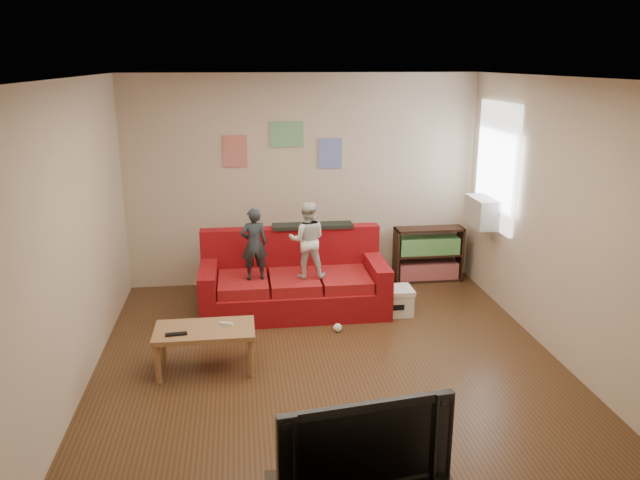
{
  "coord_description": "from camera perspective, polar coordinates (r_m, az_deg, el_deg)",
  "views": [
    {
      "loc": [
        -0.8,
        -5.35,
        2.85
      ],
      "look_at": [
        0.0,
        0.8,
        1.05
      ],
      "focal_mm": 35.0,
      "sensor_mm": 36.0,
      "label": 1
    }
  ],
  "objects": [
    {
      "name": "room_shell",
      "position": [
        5.62,
        1.05,
        0.69
      ],
      "size": [
        4.52,
        5.02,
        2.72
      ],
      "color": "#50331B",
      "rests_on": "ground"
    },
    {
      "name": "sofa",
      "position": [
        7.37,
        -2.44,
        -3.95
      ],
      "size": [
        2.15,
        0.99,
        0.95
      ],
      "color": "maroon",
      "rests_on": "ground"
    },
    {
      "name": "child_a",
      "position": [
        7.01,
        -6.06,
        -0.38
      ],
      "size": [
        0.33,
        0.24,
        0.83
      ],
      "primitive_type": "imported",
      "rotation": [
        0.0,
        0.0,
        3.28
      ],
      "color": "#232A2F",
      "rests_on": "sofa"
    },
    {
      "name": "child_b",
      "position": [
        7.04,
        -1.18,
        0.01
      ],
      "size": [
        0.46,
        0.38,
        0.88
      ],
      "primitive_type": "imported",
      "rotation": [
        0.0,
        0.0,
        3.03
      ],
      "color": "white",
      "rests_on": "sofa"
    },
    {
      "name": "coffee_table",
      "position": [
        6.03,
        -10.49,
        -8.47
      ],
      "size": [
        0.94,
        0.51,
        0.42
      ],
      "color": "#A07145",
      "rests_on": "ground"
    },
    {
      "name": "remote",
      "position": [
        5.92,
        -13.02,
        -8.38
      ],
      "size": [
        0.2,
        0.07,
        0.02
      ],
      "primitive_type": "cube",
      "rotation": [
        0.0,
        0.0,
        0.1
      ],
      "color": "black",
      "rests_on": "coffee_table"
    },
    {
      "name": "game_controller",
      "position": [
        6.04,
        -8.59,
        -7.58
      ],
      "size": [
        0.13,
        0.08,
        0.03
      ],
      "primitive_type": "cube",
      "rotation": [
        0.0,
        0.0,
        -0.34
      ],
      "color": "silver",
      "rests_on": "coffee_table"
    },
    {
      "name": "bookshelf",
      "position": [
        8.42,
        9.85,
        -1.53
      ],
      "size": [
        0.9,
        0.27,
        0.72
      ],
      "color": "black",
      "rests_on": "ground"
    },
    {
      "name": "window",
      "position": [
        7.72,
        15.82,
        6.55
      ],
      "size": [
        0.04,
        1.08,
        1.48
      ],
      "primitive_type": "cube",
      "color": "white",
      "rests_on": "room_shell"
    },
    {
      "name": "ac_unit",
      "position": [
        7.78,
        14.69,
        2.5
      ],
      "size": [
        0.28,
        0.55,
        0.35
      ],
      "primitive_type": "cube",
      "color": "#B7B2A3",
      "rests_on": "window"
    },
    {
      "name": "artwork_left",
      "position": [
        7.91,
        -7.78,
        8.04
      ],
      "size": [
        0.3,
        0.01,
        0.4
      ],
      "primitive_type": "cube",
      "color": "#D87266",
      "rests_on": "room_shell"
    },
    {
      "name": "artwork_center",
      "position": [
        7.91,
        -3.06,
        9.62
      ],
      "size": [
        0.42,
        0.01,
        0.32
      ],
      "primitive_type": "cube",
      "color": "#72B27F",
      "rests_on": "room_shell"
    },
    {
      "name": "artwork_right",
      "position": [
        8.01,
        0.94,
        7.91
      ],
      "size": [
        0.3,
        0.01,
        0.38
      ],
      "primitive_type": "cube",
      "color": "#727FCC",
      "rests_on": "room_shell"
    },
    {
      "name": "file_box",
      "position": [
        7.31,
        6.64,
        -5.54
      ],
      "size": [
        0.46,
        0.35,
        0.31
      ],
      "color": "white",
      "rests_on": "ground"
    },
    {
      "name": "television",
      "position": [
        3.82,
        3.76,
        -17.74
      ],
      "size": [
        1.05,
        0.28,
        0.6
      ],
      "primitive_type": "imported",
      "rotation": [
        0.0,
        0.0,
        0.14
      ],
      "color": "black",
      "rests_on": "tv_stand"
    },
    {
      "name": "tissue",
      "position": [
        6.84,
        1.63,
        -8.02
      ],
      "size": [
        0.11,
        0.11,
        0.09
      ],
      "primitive_type": "sphere",
      "rotation": [
        0.0,
        0.0,
        0.17
      ],
      "color": "white",
      "rests_on": "ground"
    }
  ]
}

